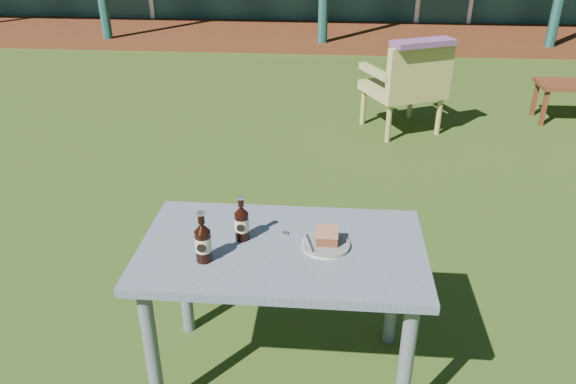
# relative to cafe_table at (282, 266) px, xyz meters

# --- Properties ---
(ground) EXTENTS (80.00, 80.00, 0.00)m
(ground) POSITION_rel_cafe_table_xyz_m (0.00, 1.60, -0.62)
(ground) COLOR #334916
(cafe_table) EXTENTS (1.20, 0.70, 0.72)m
(cafe_table) POSITION_rel_cafe_table_xyz_m (0.00, 0.00, 0.00)
(cafe_table) COLOR slate
(cafe_table) RESTS_ON ground
(plate) EXTENTS (0.20, 0.20, 0.01)m
(plate) POSITION_rel_cafe_table_xyz_m (0.18, 0.01, 0.11)
(plate) COLOR silver
(plate) RESTS_ON cafe_table
(cake_slice) EXTENTS (0.09, 0.09, 0.06)m
(cake_slice) POSITION_rel_cafe_table_xyz_m (0.19, 0.02, 0.15)
(cake_slice) COLOR #582F1C
(cake_slice) RESTS_ON plate
(fork) EXTENTS (0.05, 0.14, 0.00)m
(fork) POSITION_rel_cafe_table_xyz_m (0.12, 0.00, 0.12)
(fork) COLOR silver
(fork) RESTS_ON plate
(cola_bottle_near) EXTENTS (0.06, 0.06, 0.20)m
(cola_bottle_near) POSITION_rel_cafe_table_xyz_m (-0.17, 0.04, 0.18)
(cola_bottle_near) COLOR black
(cola_bottle_near) RESTS_ON cafe_table
(cola_bottle_far) EXTENTS (0.07, 0.07, 0.22)m
(cola_bottle_far) POSITION_rel_cafe_table_xyz_m (-0.30, -0.13, 0.19)
(cola_bottle_far) COLOR black
(cola_bottle_far) RESTS_ON cafe_table
(bottle_cap) EXTENTS (0.03, 0.03, 0.01)m
(bottle_cap) POSITION_rel_cafe_table_xyz_m (0.01, 0.10, 0.11)
(bottle_cap) COLOR silver
(bottle_cap) RESTS_ON cafe_table
(armchair_left) EXTENTS (0.85, 0.83, 0.88)m
(armchair_left) POSITION_rel_cafe_table_xyz_m (0.89, 3.25, -0.13)
(armchair_left) COLOR tan
(armchair_left) RESTS_ON ground
(floral_throw) EXTENTS (0.61, 0.43, 0.05)m
(floral_throw) POSITION_rel_cafe_table_xyz_m (0.96, 3.09, 0.28)
(floral_throw) COLOR #6D416C
(floral_throw) RESTS_ON armchair_left
(side_table) EXTENTS (0.60, 0.40, 0.40)m
(side_table) POSITION_rel_cafe_table_xyz_m (2.54, 3.70, -0.28)
(side_table) COLOR #572915
(side_table) RESTS_ON ground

